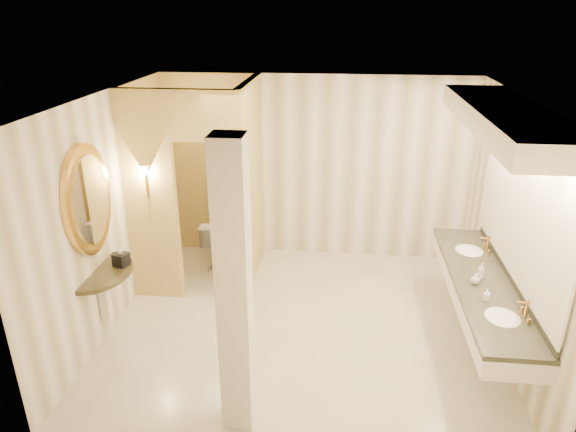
% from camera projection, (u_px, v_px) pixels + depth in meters
% --- Properties ---
extents(floor, '(4.50, 4.50, 0.00)m').
position_uv_depth(floor, '(302.00, 325.00, 6.19)').
color(floor, silver).
rests_on(floor, ground).
extents(ceiling, '(4.50, 4.50, 0.00)m').
position_uv_depth(ceiling, '(305.00, 99.00, 5.15)').
color(ceiling, white).
rests_on(ceiling, wall_back).
extents(wall_back, '(4.50, 0.02, 2.70)m').
position_uv_depth(wall_back, '(314.00, 169.00, 7.51)').
color(wall_back, white).
rests_on(wall_back, floor).
extents(wall_front, '(4.50, 0.02, 2.70)m').
position_uv_depth(wall_front, '(282.00, 326.00, 3.83)').
color(wall_front, white).
rests_on(wall_front, floor).
extents(wall_left, '(0.02, 4.00, 2.70)m').
position_uv_depth(wall_left, '(108.00, 214.00, 5.89)').
color(wall_left, white).
rests_on(wall_left, floor).
extents(wall_right, '(0.02, 4.00, 2.70)m').
position_uv_depth(wall_right, '(514.00, 231.00, 5.45)').
color(wall_right, white).
rests_on(wall_right, floor).
extents(toilet_closet, '(1.50, 1.55, 2.70)m').
position_uv_depth(toilet_closet, '(223.00, 187.00, 6.66)').
color(toilet_closet, '#DBC473').
rests_on(toilet_closet, floor).
extents(wall_sconce, '(0.14, 0.14, 0.42)m').
position_uv_depth(wall_sconce, '(145.00, 172.00, 6.11)').
color(wall_sconce, '#BD803C').
rests_on(wall_sconce, toilet_closet).
extents(vanity, '(0.75, 2.81, 2.09)m').
position_uv_depth(vanity, '(498.00, 214.00, 5.15)').
color(vanity, white).
rests_on(vanity, floor).
extents(console_shelf, '(0.92, 0.92, 1.91)m').
position_uv_depth(console_shelf, '(92.00, 232.00, 5.45)').
color(console_shelf, black).
rests_on(console_shelf, floor).
extents(pillar, '(0.27, 0.27, 2.70)m').
position_uv_depth(pillar, '(234.00, 293.00, 4.27)').
color(pillar, white).
rests_on(pillar, floor).
extents(tissue_box, '(0.18, 0.18, 0.15)m').
position_uv_depth(tissue_box, '(121.00, 259.00, 5.71)').
color(tissue_box, black).
rests_on(tissue_box, console_shelf).
extents(toilet, '(0.42, 0.72, 0.72)m').
position_uv_depth(toilet, '(218.00, 240.00, 7.54)').
color(toilet, white).
rests_on(toilet, floor).
extents(soap_bottle_a, '(0.07, 0.07, 0.12)m').
position_uv_depth(soap_bottle_a, '(487.00, 295.00, 5.04)').
color(soap_bottle_a, beige).
rests_on(soap_bottle_a, vanity).
extents(soap_bottle_b, '(0.11, 0.11, 0.12)m').
position_uv_depth(soap_bottle_b, '(475.00, 279.00, 5.34)').
color(soap_bottle_b, silver).
rests_on(soap_bottle_b, vanity).
extents(soap_bottle_c, '(0.09, 0.09, 0.18)m').
position_uv_depth(soap_bottle_c, '(481.00, 271.00, 5.43)').
color(soap_bottle_c, '#C6B28C').
rests_on(soap_bottle_c, vanity).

